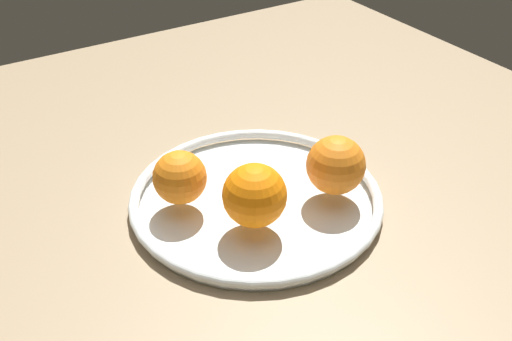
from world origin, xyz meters
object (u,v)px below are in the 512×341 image
fruit_bowl (256,198)px  orange_back_right (336,165)px  orange_back_left (255,195)px  orange_center (180,177)px

fruit_bowl → orange_back_right: (-7.92, 4.36, 4.28)cm
orange_back_left → orange_back_right: orange_back_left is taller
orange_center → orange_back_left: bearing=122.8°
orange_back_left → orange_center: 9.17cm
fruit_bowl → orange_back_left: size_ratio=4.24×
orange_back_left → orange_center: size_ratio=1.14×
orange_center → fruit_bowl: bearing=157.4°
orange_back_right → orange_center: bearing=-25.8°
fruit_bowl → orange_back_left: 6.86cm
fruit_bowl → orange_back_left: orange_back_left is taller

